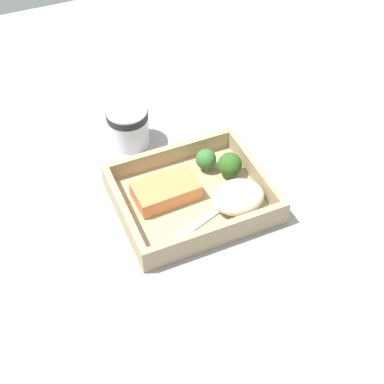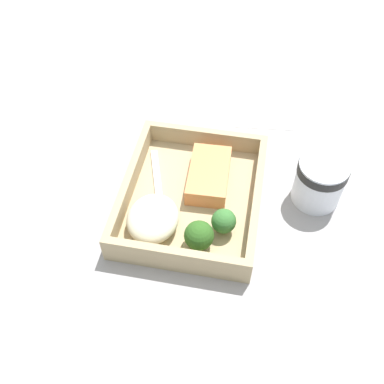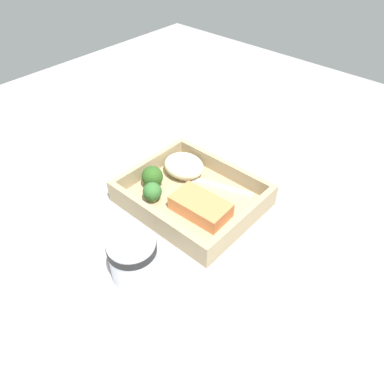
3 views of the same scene
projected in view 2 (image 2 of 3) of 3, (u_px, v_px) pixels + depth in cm
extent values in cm
cube|color=gray|center=(192.00, 206.00, 73.51)|extent=(160.00, 160.00, 2.00)
cube|color=tan|center=(192.00, 200.00, 72.28)|extent=(25.77, 21.46, 1.20)
cube|color=tan|center=(130.00, 182.00, 71.65)|extent=(25.77, 1.20, 3.51)
cube|color=tan|center=(256.00, 200.00, 69.26)|extent=(25.77, 1.20, 3.51)
cube|color=tan|center=(205.00, 138.00, 78.12)|extent=(1.20, 19.06, 3.51)
cube|color=tan|center=(176.00, 257.00, 62.79)|extent=(1.20, 19.06, 3.51)
cube|color=#E3824A|center=(209.00, 175.00, 72.90)|extent=(11.34, 6.81, 3.02)
ellipsoid|color=beige|center=(153.00, 218.00, 66.72)|extent=(8.97, 7.75, 4.08)
cylinder|color=#8BAE5B|center=(199.00, 242.00, 65.72)|extent=(1.66, 1.66, 1.24)
sphere|color=#2D5A1E|center=(199.00, 235.00, 64.31)|extent=(4.38, 4.38, 4.38)
cylinder|color=#7D994F|center=(223.00, 228.00, 67.35)|extent=(1.42, 1.42, 1.32)
sphere|color=#356D30|center=(224.00, 221.00, 66.05)|extent=(3.73, 3.73, 3.73)
cube|color=white|center=(157.00, 178.00, 74.27)|extent=(12.11, 4.96, 0.44)
cube|color=white|center=(161.00, 216.00, 69.30)|extent=(3.92, 3.16, 0.44)
cylinder|color=white|center=(319.00, 182.00, 70.38)|extent=(7.66, 7.66, 7.86)
cylinder|color=black|center=(323.00, 170.00, 68.20)|extent=(7.89, 7.89, 1.41)
cube|color=white|center=(264.00, 114.00, 86.32)|extent=(9.30, 12.72, 0.24)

